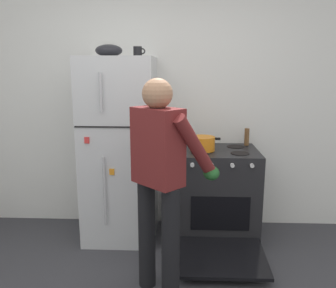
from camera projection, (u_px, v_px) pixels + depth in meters
The scene contains 8 objects.
kitchen_wall_back at pixel (161, 99), 3.69m from camera, with size 6.00×0.10×2.70m, color white.
refrigerator at pixel (120, 150), 3.43m from camera, with size 0.68×0.72×1.77m.
stove_range at pixel (217, 195), 3.46m from camera, with size 0.76×1.21×0.90m.
person_cook at pixel (161, 170), 2.50m from camera, with size 0.65×0.68×1.60m.
red_pot at pixel (202, 143), 3.33m from camera, with size 0.34×0.24×0.13m.
coffee_mug at pixel (138, 52), 3.28m from camera, with size 0.11×0.08×0.10m.
pepper_mill at pixel (247, 137), 3.55m from camera, with size 0.05×0.05×0.17m, color brown.
mixing_bowl at pixel (109, 51), 3.24m from camera, with size 0.25×0.25×0.11m, color black.
Camera 1 is at (0.24, -1.75, 1.66)m, focal length 37.61 mm.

